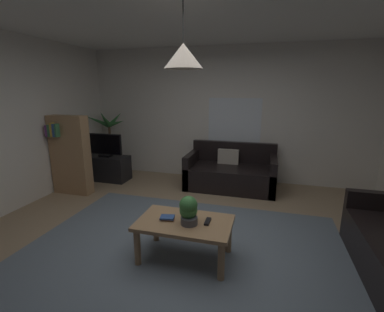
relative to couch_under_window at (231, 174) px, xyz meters
name	(u,v)px	position (x,y,z in m)	size (l,w,h in m)	color
floor	(185,247)	(-0.24, -2.20, -0.28)	(5.69, 5.42, 0.02)	#9E8466
rug	(180,256)	(-0.24, -2.40, -0.27)	(3.70, 2.98, 0.01)	slate
wall_back	(225,115)	(-0.24, 0.54, 1.06)	(5.81, 0.06, 2.66)	silver
ceiling	(184,0)	(-0.24, -2.20, 2.40)	(5.69, 5.42, 0.02)	white
window_pane	(234,124)	(-0.03, 0.51, 0.88)	(1.05, 0.01, 1.04)	white
couch_under_window	(231,174)	(0.00, 0.00, 0.00)	(1.65, 0.90, 0.82)	black
coffee_table	(185,227)	(-0.18, -2.41, 0.10)	(1.02, 0.62, 0.45)	#A87F56
book_on_table_0	(168,219)	(-0.36, -2.43, 0.18)	(0.13, 0.09, 0.02)	#99663F
book_on_table_1	(167,217)	(-0.37, -2.42, 0.20)	(0.15, 0.11, 0.02)	#2D4C8C
remote_on_table_0	(208,221)	(0.07, -2.37, 0.19)	(0.05, 0.16, 0.02)	black
remote_on_table_1	(192,221)	(-0.09, -2.40, 0.19)	(0.05, 0.16, 0.02)	black
potted_plant_on_table	(189,209)	(-0.12, -2.44, 0.33)	(0.20, 0.21, 0.30)	#4C4C51
tv_stand	(107,168)	(-2.53, -0.24, -0.02)	(0.90, 0.44, 0.50)	black
tv	(105,145)	(-2.53, -0.26, 0.47)	(0.74, 0.16, 0.47)	black
potted_palm_corner	(110,147)	(-2.73, 0.22, 0.32)	(0.80, 0.72, 1.40)	#4C4C51
bookshelf_corner	(70,154)	(-2.72, -1.06, 0.44)	(0.70, 0.31, 1.40)	#A87F56
pendant_lamp	(183,56)	(-0.18, -2.41, 1.87)	(0.37, 0.37, 0.64)	black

